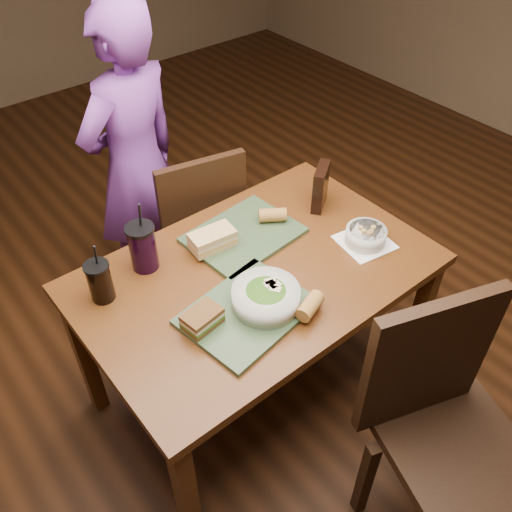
# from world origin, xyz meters

# --- Properties ---
(ground) EXTENTS (6.00, 6.00, 0.00)m
(ground) POSITION_xyz_m (0.00, 0.00, 0.00)
(ground) COLOR #381C0B
(ground) RESTS_ON ground
(dining_table) EXTENTS (1.30, 0.85, 0.75)m
(dining_table) POSITION_xyz_m (0.00, 0.00, 0.66)
(dining_table) COLOR #542C10
(dining_table) RESTS_ON ground
(chair_near) EXTENTS (0.56, 0.57, 1.03)m
(chair_near) POSITION_xyz_m (0.15, -0.77, 0.57)
(chair_near) COLOR black
(chair_near) RESTS_ON ground
(chair_far) EXTENTS (0.48, 0.48, 0.93)m
(chair_far) POSITION_xyz_m (0.11, 0.60, 0.52)
(chair_far) COLOR black
(chair_far) RESTS_ON ground
(diner) EXTENTS (0.63, 0.49, 1.52)m
(diner) POSITION_xyz_m (0.00, 0.89, 0.76)
(diner) COLOR #773694
(diner) RESTS_ON ground
(tray_near) EXTENTS (0.46, 0.38, 0.02)m
(tray_near) POSITION_xyz_m (-0.16, -0.15, 0.76)
(tray_near) COLOR #334A2C
(tray_near) RESTS_ON dining_table
(tray_far) EXTENTS (0.45, 0.35, 0.02)m
(tray_far) POSITION_xyz_m (0.08, 0.18, 0.76)
(tray_far) COLOR #334A2C
(tray_far) RESTS_ON dining_table
(salad_bowl) EXTENTS (0.23, 0.23, 0.08)m
(salad_bowl) POSITION_xyz_m (-0.09, -0.17, 0.81)
(salad_bowl) COLOR silver
(salad_bowl) RESTS_ON tray_near
(soup_bowl) EXTENTS (0.22, 0.22, 0.08)m
(soup_bowl) POSITION_xyz_m (0.43, -0.15, 0.79)
(soup_bowl) COLOR white
(soup_bowl) RESTS_ON dining_table
(sandwich_near) EXTENTS (0.14, 0.10, 0.06)m
(sandwich_near) POSITION_xyz_m (-0.31, -0.11, 0.80)
(sandwich_near) COLOR #593819
(sandwich_near) RESTS_ON tray_near
(sandwich_far) EXTENTS (0.18, 0.11, 0.07)m
(sandwich_far) POSITION_xyz_m (-0.06, 0.19, 0.80)
(sandwich_far) COLOR tan
(sandwich_far) RESTS_ON tray_far
(baguette_near) EXTENTS (0.12, 0.09, 0.06)m
(baguette_near) POSITION_xyz_m (-0.00, -0.29, 0.80)
(baguette_near) COLOR #AD7533
(baguette_near) RESTS_ON tray_near
(baguette_far) EXTENTS (0.12, 0.11, 0.06)m
(baguette_far) POSITION_xyz_m (0.22, 0.17, 0.80)
(baguette_far) COLOR #AD7533
(baguette_far) RESTS_ON tray_far
(cup_cola) EXTENTS (0.09, 0.09, 0.24)m
(cup_cola) POSITION_xyz_m (-0.50, 0.23, 0.83)
(cup_cola) COLOR black
(cup_cola) RESTS_ON dining_table
(cup_berry) EXTENTS (0.11, 0.11, 0.29)m
(cup_berry) POSITION_xyz_m (-0.30, 0.28, 0.84)
(cup_berry) COLOR black
(cup_berry) RESTS_ON dining_table
(chip_bag) EXTENTS (0.14, 0.12, 0.19)m
(chip_bag) POSITION_xyz_m (0.46, 0.14, 0.84)
(chip_bag) COLOR black
(chip_bag) RESTS_ON dining_table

